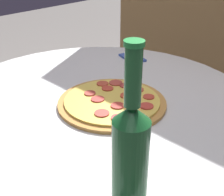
% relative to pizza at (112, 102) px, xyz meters
% --- Properties ---
extents(table, '(0.96, 0.96, 0.69)m').
position_rel_pizza_xyz_m(table, '(-0.06, -0.01, -0.18)').
color(table, silver).
rests_on(table, ground_plane).
extents(pizza, '(0.31, 0.31, 0.02)m').
position_rel_pizza_xyz_m(pizza, '(0.00, 0.00, 0.00)').
color(pizza, '#B77F3D').
rests_on(pizza, table).
extents(beer_bottle, '(0.06, 0.06, 0.30)m').
position_rel_pizza_xyz_m(beer_bottle, '(0.27, -0.24, 0.10)').
color(beer_bottle, '#195628').
rests_on(beer_bottle, table).
extents(napkin, '(0.12, 0.09, 0.01)m').
position_rel_pizza_xyz_m(napkin, '(-0.20, 0.32, -0.00)').
color(napkin, '#334C99').
rests_on(napkin, table).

